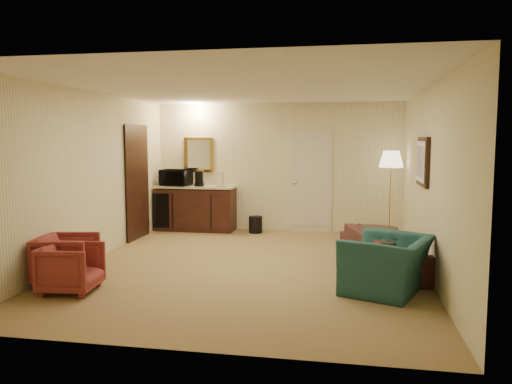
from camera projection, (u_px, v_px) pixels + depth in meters
ground at (249, 267)px, 7.35m from camera, size 6.00×6.00×0.00m
room_walls at (252, 149)px, 7.94m from camera, size 5.02×6.01×2.61m
wetbar_cabinet at (196, 208)px, 10.26m from camera, size 1.64×0.58×0.92m
sofa at (385, 244)px, 7.11m from camera, size 1.11×2.03×0.76m
teal_armchair at (387, 255)px, 6.08m from camera, size 1.02×1.23×0.92m
rose_chair_near at (67, 257)px, 6.44m from camera, size 0.77×0.80×0.71m
rose_chair_far at (71, 266)px, 6.09m from camera, size 0.66×0.70×0.66m
coffee_table at (371, 242)px, 7.98m from camera, size 0.84×0.58×0.48m
floor_lamp at (390, 195)px, 9.22m from camera, size 0.51×0.51×1.67m
waste_bin at (256, 225)px, 9.99m from camera, size 0.31×0.31×0.33m
microwave at (176, 176)px, 10.24m from camera, size 0.64×0.42×0.40m
coffee_maker at (199, 179)px, 10.11m from camera, size 0.20×0.20×0.31m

